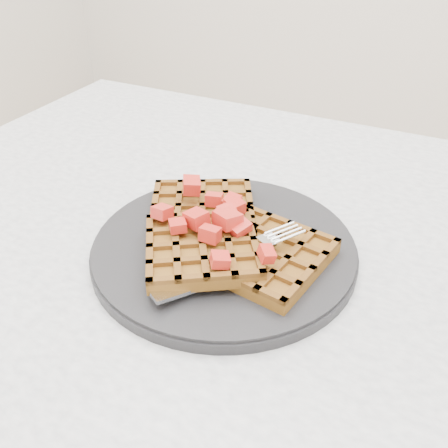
# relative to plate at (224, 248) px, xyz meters

# --- Properties ---
(table) EXTENTS (1.20, 0.80, 0.75)m
(table) POSITION_rel_plate_xyz_m (0.11, 0.02, -0.12)
(table) COLOR silver
(table) RESTS_ON ground
(plate) EXTENTS (0.29, 0.29, 0.02)m
(plate) POSITION_rel_plate_xyz_m (0.00, 0.00, 0.00)
(plate) COLOR black
(plate) RESTS_ON table
(waffles) EXTENTS (0.24, 0.23, 0.03)m
(waffles) POSITION_rel_plate_xyz_m (0.00, -0.00, 0.02)
(waffles) COLOR brown
(waffles) RESTS_ON plate
(strawberry_pile) EXTENTS (0.15, 0.15, 0.02)m
(strawberry_pile) POSITION_rel_plate_xyz_m (0.00, 0.00, 0.05)
(strawberry_pile) COLOR #AA0F09
(strawberry_pile) RESTS_ON waffles
(fork) EXTENTS (0.11, 0.17, 0.02)m
(fork) POSITION_rel_plate_xyz_m (0.04, -0.04, 0.02)
(fork) COLOR silver
(fork) RESTS_ON plate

